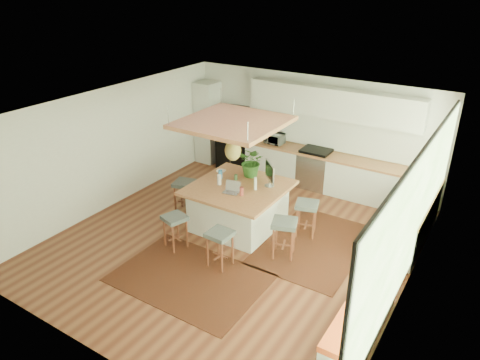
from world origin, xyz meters
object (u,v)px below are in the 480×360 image
Objects in this scene: fridge at (233,135)px; stool_near_left at (176,231)px; microwave at (274,137)px; stool_near_right at (220,249)px; stool_right_back at (306,219)px; monitor at (270,174)px; laptop at (231,187)px; island_plant at (252,165)px; island at (239,206)px; stool_right_front at (284,240)px; stool_left_side at (185,197)px.

fridge is 2.43× the size of stool_near_left.
stool_near_right is at bearing -72.73° from microwave.
stool_right_back is 1.31× the size of monitor.
island_plant is (-0.07, 0.91, 0.14)m from laptop.
island is 2.58× the size of stool_near_right.
stool_right_front is at bearing -56.37° from microwave.
stool_near_left is at bearing -91.62° from fridge.
island is at bearing -74.14° from fridge.
island reaches higher than stool_near_right.
stool_right_front is (3.18, -3.13, -0.57)m from fridge.
stool_near_left is at bearing -114.07° from island.
laptop is at bearing -80.46° from monitor.
stool_near_right is 0.98× the size of stool_right_back.
stool_left_side is at bearing -176.12° from island.
stool_left_side is (-2.70, -0.53, 0.00)m from stool_right_back.
fridge is 1.27m from microwave.
stool_near_right is 1.34m from laptop.
stool_near_right is 2.16× the size of laptop.
stool_left_side reaches higher than stool_near_right.
laptop is at bearing -85.87° from island_plant.
island is 2.52× the size of stool_left_side.
fridge is at bearing -178.61° from monitor.
microwave is (-1.09, 4.03, 0.74)m from stool_near_right.
island reaches higher than stool_right_back.
monitor reaches higher than stool_near_right.
stool_near_right is at bearing -77.50° from laptop.
stool_right_back is at bearing -6.21° from island_plant.
stool_right_front is 1.42m from monitor.
island is 3.78× the size of microwave.
stool_left_side is (-1.36, -0.09, -0.11)m from island.
stool_near_right is at bearing -115.39° from stool_right_back.
stool_near_left is 0.91× the size of stool_right_front.
fridge reaches higher than stool_right_front.
stool_right_back is at bearing 11.01° from stool_left_side.
stool_right_back is at bearing 42.34° from stool_near_left.
monitor reaches higher than stool_left_side.
stool_left_side is at bearing -152.98° from island_plant.
monitor and island_plant have the same top height.
stool_right_front is 1.14× the size of island_plant.
island_plant is (-0.56, 0.24, -0.00)m from monitor.
laptop is at bearing 113.07° from stool_near_right.
monitor is (1.12, 1.68, 0.83)m from stool_near_left.
stool_near_left is at bearing -106.40° from island_plant.
island_plant reaches higher than stool_right_back.
island_plant is at bearing 27.02° from stool_left_side.
stool_near_right is 2.25m from stool_left_side.
island is 3.30× the size of monitor.
stool_near_left is 1.37m from laptop.
laptop is (1.90, -2.98, 0.12)m from fridge.
stool_near_right is 0.95× the size of stool_right_front.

